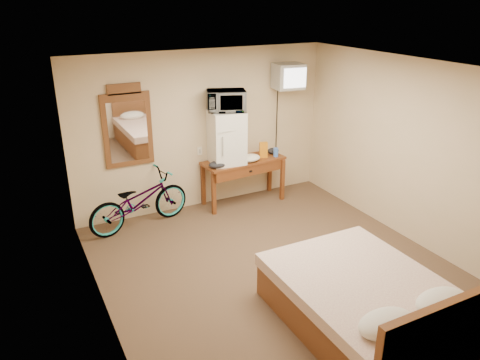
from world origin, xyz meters
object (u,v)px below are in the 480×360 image
at_px(crt_television, 288,76).
at_px(bed, 369,304).
at_px(microwave, 226,101).
at_px(blue_cup, 276,152).
at_px(wall_mirror, 127,127).
at_px(bicycle, 139,201).
at_px(desk, 244,167).
at_px(mini_fridge, 227,137).

bearing_deg(crt_television, bed, -108.19).
bearing_deg(microwave, blue_cup, 13.66).
relative_size(wall_mirror, bicycle, 0.77).
height_order(microwave, bed, microwave).
distance_m(blue_cup, bicycle, 2.36).
bearing_deg(bicycle, microwave, -98.62).
xyz_separation_m(desk, microwave, (-0.30, 0.03, 1.11)).
height_order(microwave, blue_cup, microwave).
distance_m(microwave, bicycle, 1.99).
distance_m(desk, wall_mirror, 1.98).
bearing_deg(bed, blue_cup, 75.25).
bearing_deg(bed, crt_television, 71.81).
height_order(desk, mini_fridge, mini_fridge).
bearing_deg(mini_fridge, microwave, 56.27).
distance_m(desk, crt_television, 1.61).
height_order(desk, crt_television, crt_television).
xyz_separation_m(desk, bed, (-0.32, -3.38, -0.34)).
height_order(mini_fridge, crt_television, crt_television).
relative_size(bicycle, bed, 0.79).
distance_m(crt_television, bed, 3.98).
xyz_separation_m(mini_fridge, blue_cup, (0.85, -0.10, -0.34)).
xyz_separation_m(desk, crt_television, (0.79, 0.02, 1.40)).
distance_m(mini_fridge, blue_cup, 0.92).
relative_size(mini_fridge, wall_mirror, 0.69).
bearing_deg(bicycle, desk, -100.15).
distance_m(mini_fridge, microwave, 0.58).
bearing_deg(bicycle, mini_fridge, -98.63).
xyz_separation_m(crt_television, wall_mirror, (-2.57, 0.25, -0.57)).
height_order(desk, microwave, microwave).
distance_m(mini_fridge, crt_television, 1.40).
xyz_separation_m(crt_television, bicycle, (-2.57, -0.07, -1.62)).
xyz_separation_m(mini_fridge, microwave, (0.00, 0.00, 0.58)).
height_order(wall_mirror, bed, wall_mirror).
bearing_deg(wall_mirror, desk, -8.73).
xyz_separation_m(microwave, crt_television, (1.09, -0.01, 0.29)).
bearing_deg(blue_cup, crt_television, 20.49).
bearing_deg(mini_fridge, bed, -90.37).
height_order(crt_television, bed, crt_television).
height_order(microwave, wall_mirror, wall_mirror).
bearing_deg(crt_television, wall_mirror, 174.43).
relative_size(microwave, bed, 0.29).
bearing_deg(bed, desk, 84.55).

